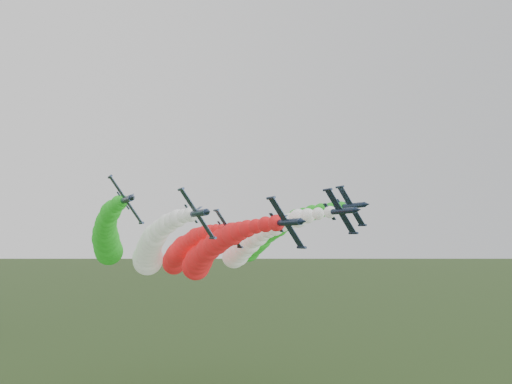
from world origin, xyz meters
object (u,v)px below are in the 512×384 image
Objects in this scene: jet_lead at (206,255)px; jet_outer_left at (107,240)px; jet_trail at (179,254)px; jet_inner_right at (246,246)px; jet_inner_left at (151,250)px; jet_outer_right at (262,239)px.

jet_outer_left is at bearing 140.50° from jet_lead.
jet_trail is at bearing 26.25° from jet_outer_left.
jet_inner_right is at bearing -61.07° from jet_trail.
jet_inner_right is 0.99× the size of jet_outer_left.
jet_inner_right is at bearing 25.14° from jet_lead.
jet_outer_left is (-32.14, 9.97, 1.50)m from jet_inner_right.
jet_inner_right is 1.00× the size of jet_trail.
jet_inner_right is (12.77, 5.99, 1.96)m from jet_lead.
jet_inner_right reaches higher than jet_lead.
jet_lead is 1.00× the size of jet_inner_right.
jet_inner_left is 1.00× the size of jet_outer_left.
jet_outer_right is at bearing 33.09° from jet_lead.
jet_inner_left is at bearing 175.05° from jet_inner_right.
jet_inner_left is 23.60m from jet_inner_right.
jet_outer_right reaches higher than jet_outer_left.
jet_lead is 13.44m from jet_inner_left.
jet_lead is 26.33m from jet_trail.
jet_outer_left is at bearing 176.51° from jet_outer_right.
jet_trail is (-19.18, 12.76, -4.22)m from jet_outer_right.
jet_outer_right reaches higher than jet_inner_right.
jet_lead is 1.00× the size of jet_outer_left.
jet_inner_left is at bearing -42.55° from jet_outer_left.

